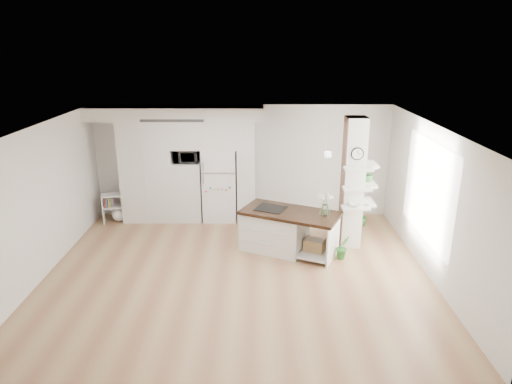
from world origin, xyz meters
TOP-DOWN VIEW (x-y plane):
  - floor at (0.00, 0.00)m, footprint 7.00×6.00m
  - room at (0.00, 0.00)m, footprint 7.04×6.04m
  - cabinet_wall at (-1.45, 2.67)m, footprint 4.00×0.71m
  - refrigerator at (-0.53, 2.68)m, footprint 0.78×0.69m
  - column at (2.38, 1.13)m, footprint 0.69×0.90m
  - window at (3.48, 0.30)m, footprint 0.00×2.40m
  - pendant_light at (1.70, 0.15)m, footprint 0.12×0.12m
  - kitchen_island at (0.83, 0.97)m, footprint 2.13×1.64m
  - bookshelf at (-2.97, 2.51)m, footprint 0.65×0.48m
  - floor_plant_a at (2.05, 0.56)m, footprint 0.33×0.29m
  - floor_plant_b at (2.80, 2.30)m, footprint 0.30×0.30m
  - microwave at (-1.27, 2.62)m, footprint 0.54×0.37m
  - shelf_plant at (2.63, 1.30)m, footprint 0.27×0.23m
  - decor_bowl at (2.30, 0.90)m, footprint 0.22×0.22m

SIDE VIEW (x-z plane):
  - floor at x=0.00m, z-range -0.01..0.01m
  - floor_plant_b at x=2.80m, z-range 0.00..0.47m
  - floor_plant_a at x=2.05m, z-range 0.00..0.49m
  - bookshelf at x=-2.97m, z-range -0.04..0.64m
  - kitchen_island at x=0.83m, z-range -0.26..1.17m
  - refrigerator at x=-0.53m, z-range 0.00..1.75m
  - decor_bowl at x=2.30m, z-range 0.98..1.03m
  - column at x=2.38m, z-range 0.00..2.70m
  - window at x=3.48m, z-range 0.30..2.70m
  - cabinet_wall at x=-1.45m, z-range 0.16..2.86m
  - shelf_plant at x=2.63m, z-range 1.38..1.67m
  - microwave at x=-1.27m, z-range 1.42..1.72m
  - room at x=0.00m, z-range 0.50..3.22m
  - pendant_light at x=1.70m, z-range 2.07..2.17m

